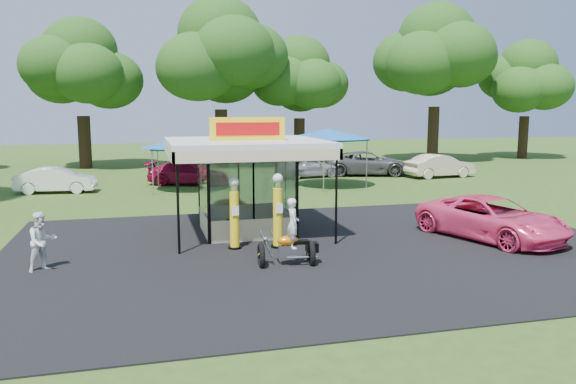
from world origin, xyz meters
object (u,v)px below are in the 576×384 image
at_px(spectator_west, 42,242).
at_px(gas_pump_right, 278,213).
at_px(bg_car_c, 307,166).
at_px(tent_east, 328,134).
at_px(bg_car_b, 188,173).
at_px(bg_car_d, 368,163).
at_px(pink_sedan, 492,218).
at_px(motorcycle, 291,239).
at_px(bg_car_a, 56,180).
at_px(bg_car_e, 440,166).
at_px(kiosk_car, 236,209).
at_px(gas_station_kiosk, 246,184).
at_px(tent_west, 179,143).
at_px(gas_pump_left, 234,215).

bearing_deg(spectator_west, gas_pump_right, -26.09).
distance_m(bg_car_c, tent_east, 5.02).
bearing_deg(bg_car_b, tent_east, -92.85).
bearing_deg(bg_car_d, pink_sedan, -174.31).
bearing_deg(motorcycle, bg_car_a, 122.34).
height_order(motorcycle, spectator_west, motorcycle).
distance_m(gas_pump_right, bg_car_e, 21.31).
distance_m(kiosk_car, bg_car_b, 11.52).
distance_m(bg_car_c, bg_car_d, 4.34).
bearing_deg(bg_car_a, bg_car_e, -82.21).
xyz_separation_m(gas_station_kiosk, kiosk_car, (-0.00, 2.21, -1.30)).
xyz_separation_m(pink_sedan, tent_east, (-1.32, 13.79, 2.29)).
height_order(kiosk_car, spectator_west, spectator_west).
bearing_deg(spectator_west, bg_car_b, 39.40).
height_order(spectator_west, bg_car_e, spectator_west).
relative_size(gas_station_kiosk, bg_car_e, 1.18).
bearing_deg(pink_sedan, bg_car_d, 62.22).
bearing_deg(motorcycle, bg_car_d, 67.16).
bearing_deg(tent_west, gas_pump_left, -86.57).
relative_size(motorcycle, kiosk_car, 0.73).
relative_size(kiosk_car, spectator_west, 1.68).
bearing_deg(bg_car_d, gas_station_kiosk, 159.38).
bearing_deg(bg_car_e, motorcycle, 133.91).
height_order(gas_pump_right, bg_car_a, gas_pump_right).
distance_m(spectator_west, bg_car_c, 22.67).
bearing_deg(bg_car_a, spectator_west, -167.94).
distance_m(gas_pump_right, bg_car_c, 18.69).
bearing_deg(bg_car_d, tent_east, 151.97).
height_order(bg_car_a, bg_car_b, bg_car_b).
relative_size(bg_car_a, bg_car_e, 0.90).
height_order(spectator_west, bg_car_b, spectator_west).
xyz_separation_m(bg_car_c, bg_car_e, (8.38, -2.10, 0.03)).
xyz_separation_m(spectator_west, bg_car_b, (5.33, 17.04, -0.15)).
bearing_deg(tent_east, gas_pump_right, -114.86).
relative_size(bg_car_b, tent_east, 0.99).
xyz_separation_m(gas_pump_right, bg_car_b, (-1.58, 16.17, -0.48)).
bearing_deg(kiosk_car, bg_car_d, -40.18).
bearing_deg(pink_sedan, gas_pump_left, 156.41).
xyz_separation_m(kiosk_car, tent_east, (6.69, 8.46, 2.54)).
distance_m(gas_pump_left, bg_car_b, 15.99).
xyz_separation_m(bg_car_a, tent_west, (6.48, -0.88, 1.92)).
bearing_deg(bg_car_a, tent_east, -90.11).
xyz_separation_m(bg_car_a, bg_car_b, (7.09, 1.54, 0.01)).
bearing_deg(pink_sedan, bg_car_c, 75.59).
bearing_deg(bg_car_e, pink_sedan, 149.85).
relative_size(gas_pump_left, pink_sedan, 0.44).
height_order(bg_car_b, bg_car_e, bg_car_e).
distance_m(gas_pump_right, bg_car_d, 20.75).
bearing_deg(gas_station_kiosk, bg_car_d, 54.12).
xyz_separation_m(motorcycle, tent_east, (6.22, 15.25, 2.23)).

